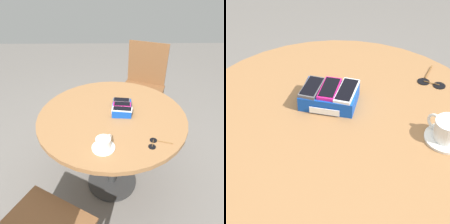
# 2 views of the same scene
# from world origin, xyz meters

# --- Properties ---
(ground_plane) EXTENTS (8.00, 8.00, 0.00)m
(ground_plane) POSITION_xyz_m (0.00, 0.00, 0.00)
(ground_plane) COLOR slate
(round_table) EXTENTS (1.02, 1.02, 0.71)m
(round_table) POSITION_xyz_m (0.00, 0.00, 0.61)
(round_table) COLOR #2D2D2D
(round_table) RESTS_ON ground_plane
(phone_box) EXTENTS (0.19, 0.14, 0.05)m
(phone_box) POSITION_xyz_m (-0.04, 0.07, 0.74)
(phone_box) COLOR #0F42AD
(phone_box) RESTS_ON round_table
(phone_gray) EXTENTS (0.07, 0.12, 0.01)m
(phone_gray) POSITION_xyz_m (-0.10, 0.07, 0.77)
(phone_gray) COLOR #515156
(phone_gray) RESTS_ON phone_box
(phone_magenta) EXTENTS (0.06, 0.12, 0.01)m
(phone_magenta) POSITION_xyz_m (-0.04, 0.07, 0.77)
(phone_magenta) COLOR #D11975
(phone_magenta) RESTS_ON phone_box
(phone_white) EXTENTS (0.07, 0.14, 0.01)m
(phone_white) POSITION_xyz_m (0.02, 0.07, 0.77)
(phone_white) COLOR silver
(phone_white) RESTS_ON phone_box
(saucer) EXTENTS (0.13, 0.13, 0.01)m
(saucer) POSITION_xyz_m (0.33, -0.05, 0.72)
(saucer) COLOR white
(saucer) RESTS_ON round_table
(coffee_cup) EXTENTS (0.10, 0.09, 0.06)m
(coffee_cup) POSITION_xyz_m (0.33, -0.05, 0.75)
(coffee_cup) COLOR white
(coffee_cup) RESTS_ON saucer
(sunglasses) EXTENTS (0.10, 0.15, 0.01)m
(sunglasses) POSITION_xyz_m (0.30, 0.24, 0.71)
(sunglasses) COLOR black
(sunglasses) RESTS_ON round_table
(chair_near_window) EXTENTS (0.57, 0.57, 0.92)m
(chair_near_window) POSITION_xyz_m (-0.84, 0.34, 0.49)
(chair_near_window) COLOR brown
(chair_near_window) RESTS_ON ground_plane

